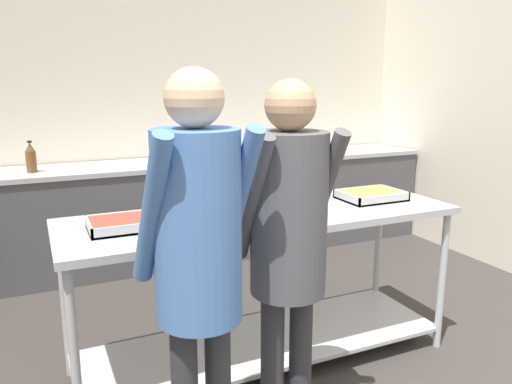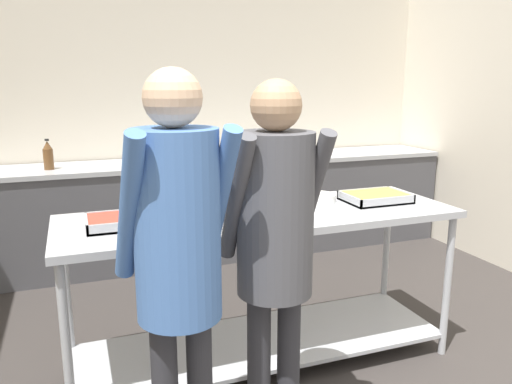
{
  "view_description": "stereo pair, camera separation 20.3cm",
  "coord_description": "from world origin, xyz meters",
  "px_view_note": "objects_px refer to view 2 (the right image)",
  "views": [
    {
      "loc": [
        -1.25,
        -0.82,
        1.64
      ],
      "look_at": [
        -0.1,
        1.73,
        1.01
      ],
      "focal_mm": 35.0,
      "sensor_mm": 36.0,
      "label": 1
    },
    {
      "loc": [
        -1.07,
        -0.9,
        1.64
      ],
      "look_at": [
        -0.1,
        1.73,
        1.01
      ],
      "focal_mm": 35.0,
      "sensor_mm": 36.0,
      "label": 2
    }
  ],
  "objects_px": {
    "serving_tray_roast": "(132,220)",
    "serving_tray_vegetables": "(375,197)",
    "guest_serving_left": "(275,230)",
    "guest_serving_right": "(178,244)",
    "water_bottle": "(48,156)",
    "plate_stack": "(317,198)",
    "sauce_pan": "(267,203)",
    "broccoli_bowl": "(199,206)"
  },
  "relations": [
    {
      "from": "serving_tray_roast",
      "to": "guest_serving_right",
      "type": "distance_m",
      "value": 0.81
    },
    {
      "from": "broccoli_bowl",
      "to": "serving_tray_roast",
      "type": "bearing_deg",
      "value": -167.0
    },
    {
      "from": "guest_serving_left",
      "to": "sauce_pan",
      "type": "bearing_deg",
      "value": 71.02
    },
    {
      "from": "serving_tray_roast",
      "to": "sauce_pan",
      "type": "distance_m",
      "value": 0.76
    },
    {
      "from": "sauce_pan",
      "to": "guest_serving_left",
      "type": "distance_m",
      "value": 0.74
    },
    {
      "from": "guest_serving_right",
      "to": "broccoli_bowl",
      "type": "bearing_deg",
      "value": 71.36
    },
    {
      "from": "serving_tray_vegetables",
      "to": "guest_serving_left",
      "type": "bearing_deg",
      "value": -144.17
    },
    {
      "from": "water_bottle",
      "to": "sauce_pan",
      "type": "bearing_deg",
      "value": -56.45
    },
    {
      "from": "sauce_pan",
      "to": "serving_tray_roast",
      "type": "bearing_deg",
      "value": -178.44
    },
    {
      "from": "guest_serving_left",
      "to": "water_bottle",
      "type": "bearing_deg",
      "value": 110.99
    },
    {
      "from": "serving_tray_roast",
      "to": "guest_serving_left",
      "type": "distance_m",
      "value": 0.86
    },
    {
      "from": "guest_serving_left",
      "to": "water_bottle",
      "type": "relative_size",
      "value": 6.54
    },
    {
      "from": "serving_tray_vegetables",
      "to": "guest_serving_left",
      "type": "height_order",
      "value": "guest_serving_left"
    },
    {
      "from": "guest_serving_left",
      "to": "serving_tray_vegetables",
      "type": "bearing_deg",
      "value": 35.83
    },
    {
      "from": "guest_serving_left",
      "to": "broccoli_bowl",
      "type": "bearing_deg",
      "value": 100.14
    },
    {
      "from": "plate_stack",
      "to": "water_bottle",
      "type": "relative_size",
      "value": 0.92
    },
    {
      "from": "broccoli_bowl",
      "to": "plate_stack",
      "type": "bearing_deg",
      "value": 2.79
    },
    {
      "from": "guest_serving_left",
      "to": "guest_serving_right",
      "type": "bearing_deg",
      "value": -164.63
    },
    {
      "from": "sauce_pan",
      "to": "water_bottle",
      "type": "xyz_separation_m",
      "value": [
        -1.21,
        1.82,
        0.08
      ]
    },
    {
      "from": "plate_stack",
      "to": "guest_serving_left",
      "type": "xyz_separation_m",
      "value": [
        -0.61,
        -0.8,
        0.09
      ]
    },
    {
      "from": "sauce_pan",
      "to": "serving_tray_vegetables",
      "type": "relative_size",
      "value": 1.16
    },
    {
      "from": "broccoli_bowl",
      "to": "serving_tray_vegetables",
      "type": "height_order",
      "value": "broccoli_bowl"
    },
    {
      "from": "sauce_pan",
      "to": "guest_serving_left",
      "type": "xyz_separation_m",
      "value": [
        -0.24,
        -0.7,
        0.06
      ]
    },
    {
      "from": "serving_tray_roast",
      "to": "serving_tray_vegetables",
      "type": "relative_size",
      "value": 1.2
    },
    {
      "from": "sauce_pan",
      "to": "water_bottle",
      "type": "relative_size",
      "value": 1.74
    },
    {
      "from": "broccoli_bowl",
      "to": "guest_serving_right",
      "type": "distance_m",
      "value": 0.94
    },
    {
      "from": "serving_tray_roast",
      "to": "sauce_pan",
      "type": "relative_size",
      "value": 1.03
    },
    {
      "from": "serving_tray_roast",
      "to": "water_bottle",
      "type": "height_order",
      "value": "water_bottle"
    },
    {
      "from": "serving_tray_vegetables",
      "to": "guest_serving_right",
      "type": "distance_m",
      "value": 1.61
    },
    {
      "from": "serving_tray_roast",
      "to": "plate_stack",
      "type": "distance_m",
      "value": 1.13
    },
    {
      "from": "serving_tray_roast",
      "to": "plate_stack",
      "type": "height_order",
      "value": "serving_tray_roast"
    },
    {
      "from": "serving_tray_roast",
      "to": "serving_tray_vegetables",
      "type": "bearing_deg",
      "value": 0.26
    },
    {
      "from": "serving_tray_vegetables",
      "to": "serving_tray_roast",
      "type": "bearing_deg",
      "value": -179.74
    },
    {
      "from": "sauce_pan",
      "to": "water_bottle",
      "type": "bearing_deg",
      "value": 123.55
    },
    {
      "from": "water_bottle",
      "to": "serving_tray_vegetables",
      "type": "bearing_deg",
      "value": -43.75
    },
    {
      "from": "broccoli_bowl",
      "to": "plate_stack",
      "type": "height_order",
      "value": "broccoli_bowl"
    },
    {
      "from": "plate_stack",
      "to": "serving_tray_vegetables",
      "type": "distance_m",
      "value": 0.36
    },
    {
      "from": "water_bottle",
      "to": "guest_serving_left",
      "type": "bearing_deg",
      "value": -69.01
    },
    {
      "from": "broccoli_bowl",
      "to": "sauce_pan",
      "type": "height_order",
      "value": "broccoli_bowl"
    },
    {
      "from": "serving_tray_roast",
      "to": "water_bottle",
      "type": "bearing_deg",
      "value": 103.8
    },
    {
      "from": "serving_tray_roast",
      "to": "sauce_pan",
      "type": "bearing_deg",
      "value": 1.56
    },
    {
      "from": "broccoli_bowl",
      "to": "guest_serving_left",
      "type": "height_order",
      "value": "guest_serving_left"
    }
  ]
}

